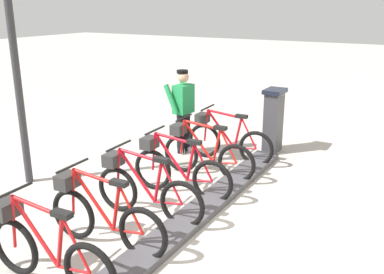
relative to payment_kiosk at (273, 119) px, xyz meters
name	(u,v)px	position (x,y,z in m)	size (l,w,h in m)	color
ground_plane	(191,222)	(-0.05, 3.40, -0.67)	(60.00, 60.00, 0.00)	#B1ADA4
dock_rail_base	(191,219)	(-0.05, 3.40, -0.62)	(0.44, 6.06, 0.10)	#47474C
payment_kiosk	(273,119)	(0.00, 0.00, 0.00)	(0.36, 0.52, 1.28)	#38383D
bike_docked_0	(226,139)	(0.57, 0.97, -0.24)	(1.72, 0.54, 1.02)	black
bike_docked_1	(204,153)	(0.57, 1.85, -0.24)	(1.72, 0.54, 1.02)	black
bike_docked_2	(177,169)	(0.57, 2.72, -0.24)	(1.72, 0.54, 1.02)	black
bike_docked_3	(144,189)	(0.57, 3.60, -0.24)	(1.72, 0.54, 1.02)	black
bike_docked_4	(101,215)	(0.57, 4.48, -0.24)	(1.72, 0.54, 1.02)	black
bike_docked_5	(45,250)	(0.57, 5.35, -0.24)	(1.72, 0.54, 1.02)	black
worker_near_rack	(183,109)	(1.52, 0.95, 0.24)	(0.50, 0.65, 1.66)	white
lamp_post	(9,9)	(3.02, 3.52, 2.13)	(0.32, 0.32, 4.31)	#2D2D33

